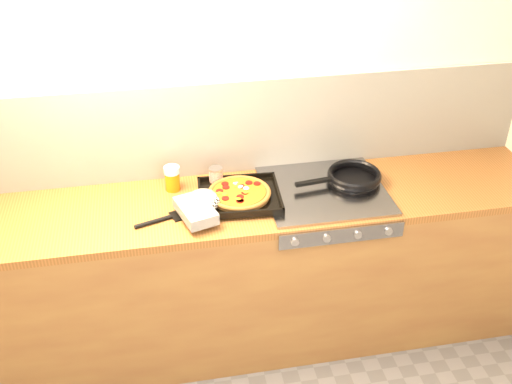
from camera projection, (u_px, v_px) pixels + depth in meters
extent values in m
plane|color=beige|center=(225.00, 110.00, 2.99)|extent=(3.20, 0.00, 3.20)
cube|color=silver|center=(225.00, 129.00, 3.03)|extent=(3.20, 0.02, 0.50)
cube|color=olive|center=(237.00, 275.00, 3.17)|extent=(3.20, 0.60, 0.86)
cube|color=brown|center=(235.00, 204.00, 2.93)|extent=(3.20, 0.60, 0.04)
cube|color=gray|center=(341.00, 234.00, 2.77)|extent=(0.60, 0.03, 0.08)
cylinder|color=#A5A5AA|center=(295.00, 242.00, 2.72)|extent=(0.04, 0.02, 0.04)
cylinder|color=#A5A5AA|center=(327.00, 238.00, 2.75)|extent=(0.04, 0.02, 0.04)
cylinder|color=#A5A5AA|center=(358.00, 235.00, 2.77)|extent=(0.04, 0.02, 0.04)
cylinder|color=#A5A5AA|center=(389.00, 231.00, 2.79)|extent=(0.04, 0.02, 0.04)
cube|color=gray|center=(324.00, 191.00, 2.99)|extent=(0.60, 0.56, 0.02)
cube|color=black|center=(239.00, 197.00, 2.91)|extent=(0.41, 0.37, 0.01)
cube|color=black|center=(236.00, 177.00, 3.04)|extent=(0.39, 0.04, 0.02)
cube|color=black|center=(243.00, 213.00, 2.76)|extent=(0.39, 0.04, 0.02)
cube|color=black|center=(278.00, 192.00, 2.92)|extent=(0.03, 0.34, 0.02)
cube|color=black|center=(200.00, 197.00, 2.88)|extent=(0.03, 0.34, 0.02)
cylinder|color=olive|center=(239.00, 194.00, 2.90)|extent=(0.31, 0.31, 0.02)
torus|color=olive|center=(239.00, 193.00, 2.90)|extent=(0.33, 0.33, 0.02)
cylinder|color=orange|center=(239.00, 192.00, 2.90)|extent=(0.28, 0.28, 0.01)
cylinder|color=maroon|center=(245.00, 192.00, 2.88)|extent=(0.04, 0.04, 0.00)
cylinder|color=maroon|center=(225.00, 184.00, 2.95)|extent=(0.04, 0.04, 0.00)
cylinder|color=maroon|center=(240.00, 201.00, 2.82)|extent=(0.04, 0.04, 0.00)
cylinder|color=maroon|center=(219.00, 191.00, 2.89)|extent=(0.04, 0.04, 0.00)
cylinder|color=maroon|center=(249.00, 183.00, 2.96)|extent=(0.04, 0.04, 0.00)
cylinder|color=maroon|center=(241.00, 186.00, 2.93)|extent=(0.04, 0.04, 0.00)
cylinder|color=maroon|center=(225.00, 198.00, 2.84)|extent=(0.04, 0.04, 0.00)
cylinder|color=maroon|center=(257.00, 184.00, 2.95)|extent=(0.04, 0.04, 0.00)
cylinder|color=maroon|center=(240.00, 201.00, 2.82)|extent=(0.04, 0.04, 0.00)
cylinder|color=maroon|center=(240.00, 197.00, 2.85)|extent=(0.04, 0.04, 0.00)
cylinder|color=maroon|center=(226.00, 187.00, 2.92)|extent=(0.04, 0.04, 0.00)
ellipsoid|color=gold|center=(224.00, 194.00, 2.87)|extent=(0.03, 0.02, 0.01)
ellipsoid|color=gold|center=(219.00, 193.00, 2.87)|extent=(0.03, 0.02, 0.01)
ellipsoid|color=gold|center=(237.00, 186.00, 2.93)|extent=(0.03, 0.02, 0.01)
ellipsoid|color=gold|center=(235.00, 182.00, 2.96)|extent=(0.03, 0.02, 0.01)
ellipsoid|color=gold|center=(238.00, 199.00, 2.83)|extent=(0.03, 0.02, 0.01)
ellipsoid|color=gold|center=(247.00, 192.00, 2.88)|extent=(0.03, 0.02, 0.01)
ellipsoid|color=gold|center=(244.00, 191.00, 2.89)|extent=(0.03, 0.02, 0.01)
ellipsoid|color=gold|center=(225.00, 195.00, 2.86)|extent=(0.03, 0.02, 0.01)
ellipsoid|color=gold|center=(239.00, 183.00, 2.95)|extent=(0.03, 0.02, 0.01)
ellipsoid|color=silver|center=(236.00, 183.00, 2.96)|extent=(0.03, 0.03, 0.01)
ellipsoid|color=silver|center=(241.00, 187.00, 2.93)|extent=(0.03, 0.03, 0.01)
ellipsoid|color=silver|center=(246.00, 188.00, 2.91)|extent=(0.03, 0.03, 0.01)
cube|color=black|center=(196.00, 211.00, 2.75)|extent=(0.20, 0.27, 0.05)
ellipsoid|color=black|center=(203.00, 197.00, 2.85)|extent=(0.15, 0.15, 0.06)
cylinder|color=black|center=(211.00, 206.00, 2.78)|extent=(0.09, 0.11, 0.05)
cylinder|color=black|center=(354.00, 180.00, 3.05)|extent=(0.28, 0.28, 0.01)
torus|color=black|center=(354.00, 176.00, 3.03)|extent=(0.31, 0.31, 0.03)
cube|color=black|center=(314.00, 182.00, 2.98)|extent=(0.20, 0.05, 0.02)
cylinder|color=#AF130E|center=(216.00, 177.00, 3.02)|extent=(0.09, 0.09, 0.09)
cylinder|color=#B2B2B7|center=(216.00, 169.00, 2.99)|extent=(0.09, 0.09, 0.01)
cylinder|color=#B2B2B7|center=(216.00, 185.00, 3.04)|extent=(0.09, 0.09, 0.01)
cylinder|color=orange|center=(173.00, 181.00, 2.98)|extent=(0.09, 0.09, 0.10)
cylinder|color=silver|center=(172.00, 170.00, 2.95)|extent=(0.10, 0.10, 0.03)
cylinder|color=#A67146|center=(229.00, 182.00, 3.05)|extent=(0.26, 0.04, 0.02)
ellipsoid|color=#A67146|center=(256.00, 178.00, 3.08)|extent=(0.06, 0.04, 0.02)
cube|color=black|center=(182.00, 214.00, 2.81)|extent=(0.12, 0.11, 0.01)
cylinder|color=black|center=(153.00, 222.00, 2.75)|extent=(0.18, 0.07, 0.02)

